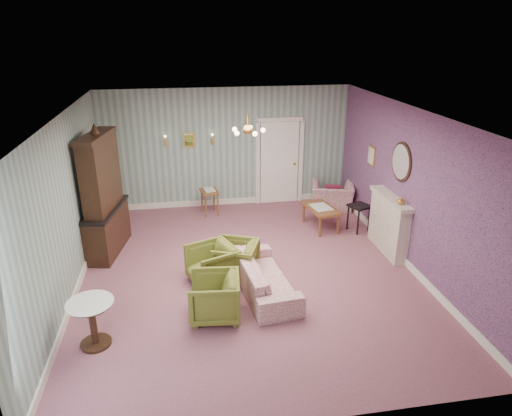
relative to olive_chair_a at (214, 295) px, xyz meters
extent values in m
plane|color=#8E5264|center=(0.73, 1.28, -0.39)|extent=(7.00, 7.00, 0.00)
plane|color=white|center=(0.73, 1.28, 2.51)|extent=(7.00, 7.00, 0.00)
plane|color=slate|center=(0.73, 4.78, 1.06)|extent=(6.00, 0.00, 6.00)
plane|color=slate|center=(0.73, -2.22, 1.06)|extent=(6.00, 0.00, 6.00)
plane|color=slate|center=(-2.27, 1.28, 1.06)|extent=(0.00, 7.00, 7.00)
plane|color=slate|center=(3.73, 1.28, 1.06)|extent=(0.00, 7.00, 7.00)
plane|color=#B55A8E|center=(3.71, 1.28, 1.06)|extent=(0.00, 7.00, 7.00)
imported|color=brown|center=(0.00, 0.00, 0.00)|extent=(0.78, 0.82, 0.77)
imported|color=brown|center=(0.05, 1.03, 0.00)|extent=(0.93, 0.96, 0.77)
imported|color=brown|center=(0.47, 1.16, -0.01)|extent=(0.90, 0.92, 0.75)
imported|color=#A04061|center=(0.89, 0.61, -0.01)|extent=(0.78, 1.98, 0.75)
imported|color=#A04061|center=(3.23, 4.05, 0.05)|extent=(1.13, 0.90, 0.87)
imported|color=gold|center=(3.57, 1.28, 0.85)|extent=(0.15, 0.15, 0.15)
cube|color=maroon|center=(3.18, 3.90, 0.09)|extent=(0.41, 0.28, 0.39)
camera|label=1|loc=(-0.36, -6.01, 3.85)|focal=32.02mm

